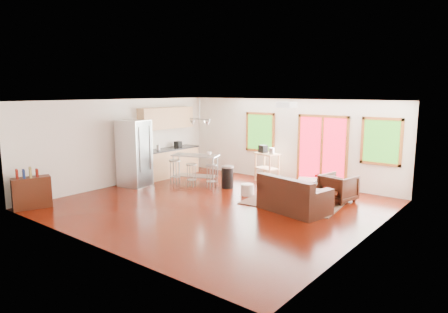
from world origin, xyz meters
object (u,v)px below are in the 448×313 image
Objects in this scene: coffee_table at (319,193)px; kitchen_cart at (267,157)px; refrigerator at (135,153)px; island at (195,164)px; loveseat at (293,198)px; ottoman at (310,187)px; armchair at (338,187)px; rug at (294,202)px.

coffee_table is 2.85m from kitchen_cart.
island is at bearing 36.63° from refrigerator.
loveseat is 1.76m from ottoman.
ottoman is at bearing -0.03° from armchair.
refrigerator is 4.08m from kitchen_cart.
island reaches higher than armchair.
loveseat is 5.11m from refrigerator.
loveseat reaches higher than coffee_table.
kitchen_cart is at bearing 145.31° from loveseat.
coffee_table is at bearing -29.33° from kitchen_cart.
kitchen_cart reaches higher than ottoman.
loveseat is at bearing -103.59° from coffee_table.
refrigerator is at bearing -163.69° from rug.
refrigerator is 1.73× the size of kitchen_cart.
armchair is 5.96m from refrigerator.
rug is 2.05× the size of kitchen_cart.
refrigerator reaches higher than armchair.
loveseat is at bearing 83.76° from armchair.
ottoman is 0.42× the size of island.
island reaches higher than ottoman.
kitchen_cart is (1.60, 1.57, 0.17)m from island.
rug is 4.97m from refrigerator.
island is at bearing 180.00° from rug.
coffee_table is 4.06m from island.
refrigerator reaches higher than island.
ottoman is 0.56× the size of kitchen_cart.
refrigerator is (-5.26, -1.57, 0.68)m from coffee_table.
coffee_table is 1.30× the size of armchair.
ottoman reaches higher than rug.
coffee_table is (0.59, 0.20, 0.30)m from rug.
kitchen_cart is (-2.22, 2.31, 0.44)m from loveseat.
loveseat is at bearing -11.01° from island.
island is 2.25m from kitchen_cart.
armchair is (0.86, 0.77, 0.39)m from rug.
refrigerator is 1.30× the size of island.
loveseat is at bearing -46.20° from kitchen_cart.
kitchen_cart is at bearing 139.75° from rug.
kitchen_cart is (-1.81, 0.61, 0.57)m from ottoman.
rug is at bearing -161.39° from coffee_table.
kitchen_cart reaches higher than coffee_table.
armchair reaches higher than coffee_table.
ottoman is 0.32× the size of refrigerator.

